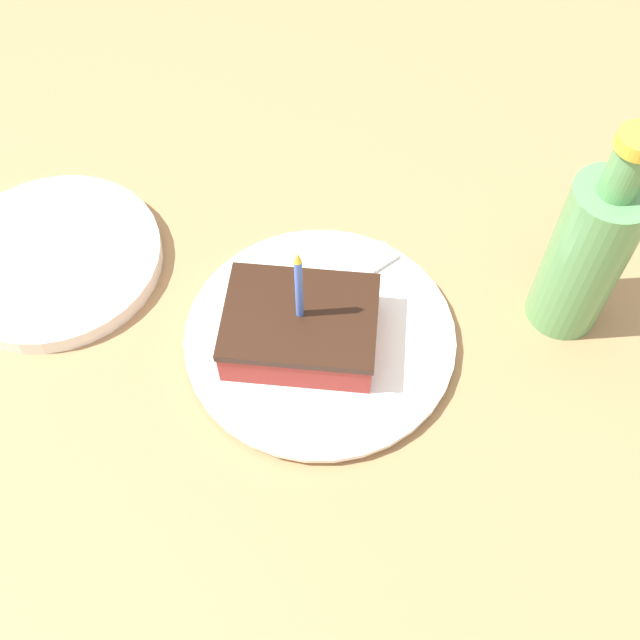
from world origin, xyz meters
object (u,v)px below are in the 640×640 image
at_px(plate, 320,336).
at_px(fork, 335,285).
at_px(cake_slice, 300,327).
at_px(bottle, 588,252).
at_px(side_plate, 55,259).

relative_size(plate, fork, 1.87).
distance_m(cake_slice, fork, 0.07).
distance_m(cake_slice, bottle, 0.26).
relative_size(cake_slice, fork, 1.01).
xyz_separation_m(plate, side_plate, (-0.07, -0.28, 0.00)).
distance_m(fork, bottle, 0.23).
bearing_deg(cake_slice, plate, 119.38).
bearing_deg(bottle, fork, -89.19).
height_order(cake_slice, bottle, bottle).
bearing_deg(side_plate, fork, 87.93).
bearing_deg(fork, bottle, 90.81).
bearing_deg(plate, fork, 170.49).
distance_m(plate, cake_slice, 0.03).
xyz_separation_m(plate, cake_slice, (0.01, -0.02, 0.03)).
distance_m(cake_slice, side_plate, 0.27).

